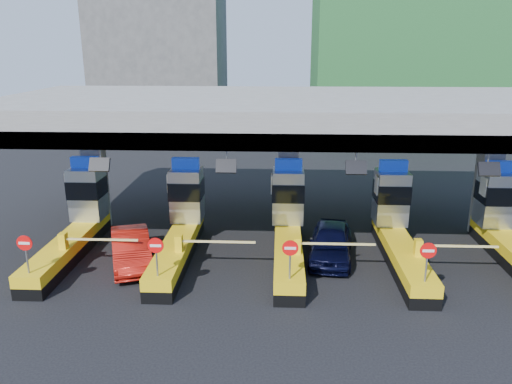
{
  "coord_description": "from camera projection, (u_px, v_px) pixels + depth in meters",
  "views": [
    {
      "loc": [
        -0.44,
        -21.63,
        9.43
      ],
      "look_at": [
        -1.48,
        0.0,
        3.01
      ],
      "focal_mm": 35.0,
      "sensor_mm": 36.0,
      "label": 1
    }
  ],
  "objects": [
    {
      "name": "ground",
      "position": [
        288.0,
        254.0,
        23.38
      ],
      "size": [
        120.0,
        120.0,
        0.0
      ],
      "primitive_type": "plane",
      "color": "black",
      "rests_on": "ground"
    },
    {
      "name": "toll_canopy",
      "position": [
        289.0,
        115.0,
        24.38
      ],
      "size": [
        28.0,
        12.09,
        7.0
      ],
      "color": "slate",
      "rests_on": "ground"
    },
    {
      "name": "toll_lane_far_left",
      "position": [
        78.0,
        220.0,
        23.71
      ],
      "size": [
        4.43,
        8.0,
        4.16
      ],
      "color": "black",
      "rests_on": "ground"
    },
    {
      "name": "toll_lane_left",
      "position": [
        182.0,
        222.0,
        23.48
      ],
      "size": [
        4.43,
        8.0,
        4.16
      ],
      "color": "black",
      "rests_on": "ground"
    },
    {
      "name": "toll_lane_center",
      "position": [
        288.0,
        224.0,
        23.25
      ],
      "size": [
        4.43,
        8.0,
        4.16
      ],
      "color": "black",
      "rests_on": "ground"
    },
    {
      "name": "toll_lane_right",
      "position": [
        396.0,
        226.0,
        23.01
      ],
      "size": [
        4.43,
        8.0,
        4.16
      ],
      "color": "black",
      "rests_on": "ground"
    },
    {
      "name": "toll_lane_far_right",
      "position": [
        507.0,
        227.0,
        22.78
      ],
      "size": [
        4.43,
        8.0,
        4.16
      ],
      "color": "black",
      "rests_on": "ground"
    },
    {
      "name": "bg_building_concrete",
      "position": [
        160.0,
        48.0,
        55.94
      ],
      "size": [
        14.0,
        10.0,
        18.0
      ],
      "primitive_type": "cube",
      "color": "#4C4C49",
      "rests_on": "ground"
    },
    {
      "name": "van",
      "position": [
        331.0,
        242.0,
        22.67
      ],
      "size": [
        2.47,
        4.84,
        1.58
      ],
      "primitive_type": "imported",
      "rotation": [
        0.0,
        0.0,
        -0.14
      ],
      "color": "black",
      "rests_on": "ground"
    },
    {
      "name": "red_car",
      "position": [
        131.0,
        248.0,
        22.07
      ],
      "size": [
        3.03,
        4.85,
        1.51
      ],
      "primitive_type": "imported",
      "rotation": [
        0.0,
        0.0,
        0.34
      ],
      "color": "#A3140C",
      "rests_on": "ground"
    }
  ]
}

